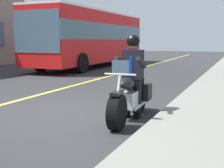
{
  "coord_description": "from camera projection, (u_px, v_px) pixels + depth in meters",
  "views": [
    {
      "loc": [
        5.77,
        3.53,
        1.62
      ],
      "look_at": [
        0.08,
        1.14,
        0.75
      ],
      "focal_mm": 49.95,
      "sensor_mm": 36.0,
      "label": 1
    }
  ],
  "objects": [
    {
      "name": "ground_plane",
      "position": [
        66.0,
        114.0,
        6.85
      ],
      "size": [
        80.0,
        80.0,
        0.0
      ],
      "primitive_type": "plane",
      "color": "#333335"
    },
    {
      "name": "motorcycle_main",
      "position": [
        130.0,
        98.0,
        6.39
      ],
      "size": [
        2.22,
        0.67,
        1.26
      ],
      "color": "black",
      "rests_on": "ground_plane"
    },
    {
      "name": "rider_main",
      "position": [
        133.0,
        68.0,
        6.48
      ],
      "size": [
        0.64,
        0.57,
        1.74
      ],
      "color": "black",
      "rests_on": "ground_plane"
    },
    {
      "name": "bus_near",
      "position": [
        92.0,
        36.0,
        18.82
      ],
      "size": [
        11.05,
        2.7,
        3.3
      ],
      "color": "red",
      "rests_on": "ground_plane"
    }
  ]
}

